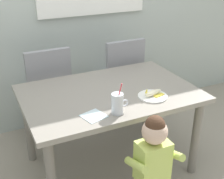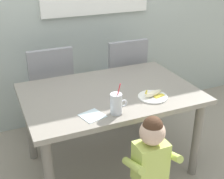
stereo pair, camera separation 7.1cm
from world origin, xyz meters
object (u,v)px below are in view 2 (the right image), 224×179
Objects in this scene: dining_table at (110,102)px; snack_plate at (153,97)px; milk_cup at (116,105)px; dining_chair_left at (50,87)px; toddler_standing at (151,158)px; dining_chair_right at (123,76)px; peeled_banana at (153,94)px; paper_napkin at (92,116)px.

dining_table is 6.04× the size of snack_plate.
milk_cup is at bearing -163.02° from snack_plate.
snack_plate is at bearing 122.11° from dining_chair_left.
toddler_standing is at bearing 104.88° from dining_chair_left.
dining_chair_right is at bearing 72.36° from toddler_standing.
dining_chair_right reaches higher than peeled_banana.
milk_cup is at bearing -105.96° from dining_table.
paper_napkin is at bearing -171.22° from peeled_banana.
dining_chair_left is at bearing 122.11° from snack_plate.
dining_chair_left reaches higher than dining_table.
toddler_standing is (0.02, -0.64, -0.12)m from dining_table.
toddler_standing is at bearing -121.01° from peeled_banana.
dining_chair_left is 1.14m from snack_plate.
toddler_standing is 5.59× the size of paper_napkin.
paper_napkin is at bearing -171.60° from snack_plate.
dining_chair_right is 5.47× the size of peeled_banana.
dining_chair_left is 3.90× the size of milk_cup.
milk_cup is 1.07× the size of snack_plate.
dining_chair_left is at bearing 122.55° from peeled_banana.
paper_napkin is (-0.53, -0.08, -0.00)m from snack_plate.
paper_napkin is at bearing 131.63° from toddler_standing.
snack_plate is at bearing -146.76° from peeled_banana.
snack_plate reaches higher than dining_table.
toddler_standing is 0.52m from snack_plate.
toddler_standing reaches higher than paper_napkin.
dining_chair_right reaches higher than paper_napkin.
snack_plate is 0.53m from paper_napkin.
peeled_banana is (0.01, 0.00, 0.03)m from snack_plate.
toddler_standing reaches higher than dining_table.
dining_chair_right is (0.44, 0.67, -0.10)m from dining_table.
peeled_banana is (0.24, 0.41, 0.25)m from toddler_standing.
paper_napkin is at bearing -130.21° from dining_table.
dining_chair_right is at bearing 56.83° from dining_table.
toddler_standing is at bearing -48.37° from paper_napkin.
toddler_standing is 0.53m from peeled_banana.
snack_plate reaches higher than paper_napkin.
milk_cup is (-0.54, -1.02, 0.27)m from dining_chair_right.
dining_chair_right is (0.78, -0.04, 0.00)m from dining_chair_left.
dining_chair_right is 6.40× the size of paper_napkin.
toddler_standing is (-0.42, -1.31, -0.02)m from dining_chair_right.
dining_table is at bearing 115.23° from dining_chair_left.
snack_plate is at bearing 8.40° from paper_napkin.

